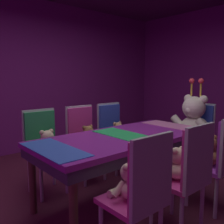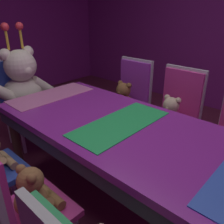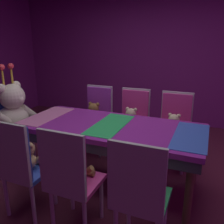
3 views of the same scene
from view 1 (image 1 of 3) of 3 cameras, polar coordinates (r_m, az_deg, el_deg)
The scene contains 17 objects.
ground_plane at distance 3.01m, azimuth 2.72°, elevation -19.11°, with size 7.90×7.90×0.00m, color #591E33.
wall_left at distance 4.90m, azimuth -18.77°, elevation 7.85°, with size 0.12×6.40×2.80m, color #721E72.
banquet_table at distance 2.78m, azimuth 2.81°, elevation -7.04°, with size 0.90×2.02×0.75m.
chair_left_0 at distance 3.15m, azimuth -15.60°, elevation -6.57°, with size 0.42×0.41×0.98m.
teddy_left_0 at distance 3.02m, azimuth -14.41°, elevation -7.25°, with size 0.25×0.33×0.31m.
chair_left_1 at distance 3.44m, azimuth -6.75°, elevation -5.11°, with size 0.42×0.41×0.98m.
teddy_left_1 at distance 3.33m, azimuth -5.35°, elevation -5.82°, with size 0.23×0.30×0.28m.
chair_left_2 at distance 3.75m, azimuth -0.07°, elevation -3.97°, with size 0.42×0.41×0.98m.
teddy_left_2 at distance 3.65m, azimuth 1.40°, elevation -4.66°, with size 0.22×0.29×0.27m.
chair_right_0 at distance 1.86m, azimuth 7.16°, elevation -16.63°, with size 0.42×0.41×0.98m.
teddy_right_0 at distance 1.95m, azimuth 3.90°, elevation -15.81°, with size 0.23×0.30×0.29m.
chair_right_1 at distance 2.29m, azimuth 17.40°, elevation -12.16°, with size 0.42×0.41×0.98m.
teddy_right_1 at distance 2.36m, azimuth 14.35°, elevation -11.64°, with size 0.24×0.32×0.30m.
chair_right_2 at distance 2.77m, azimuth 23.85°, elevation -8.96°, with size 0.42×0.41×0.98m.
teddy_right_2 at distance 2.83m, azimuth 21.15°, elevation -8.53°, with size 0.26×0.33×0.31m.
throne_chair at distance 3.99m, azimuth 19.13°, elevation -3.70°, with size 0.41×0.42×0.98m.
king_teddy_bear at distance 3.82m, azimuth 17.95°, elevation -1.89°, with size 0.70×0.54×0.90m.
Camera 1 is at (1.94, -1.85, 1.36)m, focal length 40.14 mm.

